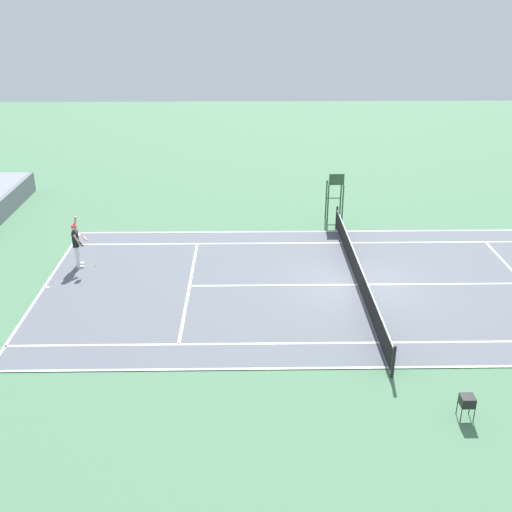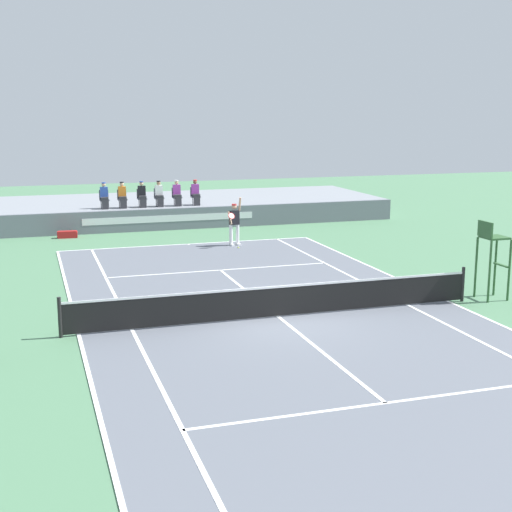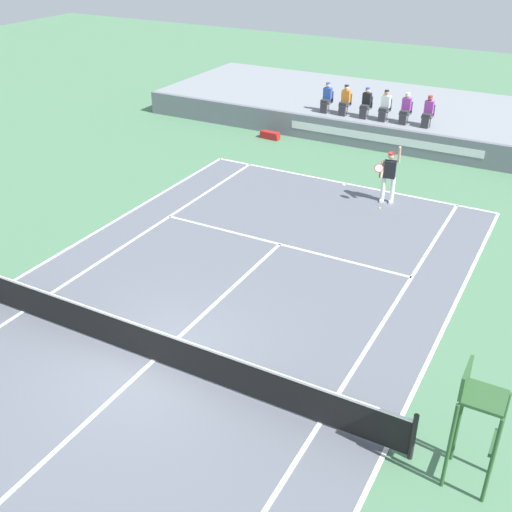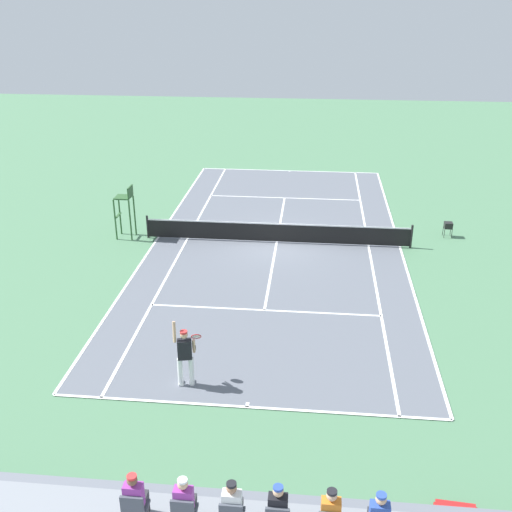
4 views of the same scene
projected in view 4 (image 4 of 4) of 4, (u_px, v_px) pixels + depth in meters
ground_plane at (277, 243)px, 27.35m from camera, size 80.00×80.00×0.00m
court at (277, 242)px, 27.35m from camera, size 11.08×23.88×0.03m
net at (277, 232)px, 27.14m from camera, size 11.98×0.10×1.07m
barrier_wall at (224, 512)px, 12.54m from camera, size 23.86×0.25×1.05m
spectator_seated_2 at (278, 510)px, 11.15m from camera, size 0.44×0.60×1.26m
spectator_seated_3 at (233, 507)px, 11.23m from camera, size 0.44×0.60×1.26m
spectator_seated_4 at (185, 503)px, 11.31m from camera, size 0.44×0.60×1.26m
spectator_seated_5 at (136, 499)px, 11.40m from camera, size 0.44×0.60×1.26m
tennis_player at (185, 356)px, 17.08m from camera, size 0.74×0.74×2.08m
tennis_ball at (192, 371)px, 18.07m from camera, size 0.07×0.07×0.07m
umpire_chair at (125, 205)px, 27.36m from camera, size 0.77×0.77×2.44m
ball_hopper at (448, 225)px, 27.79m from camera, size 0.36×0.36×0.70m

